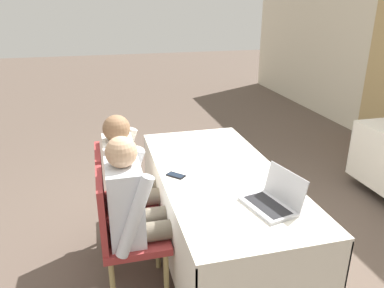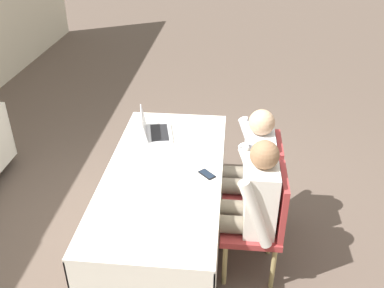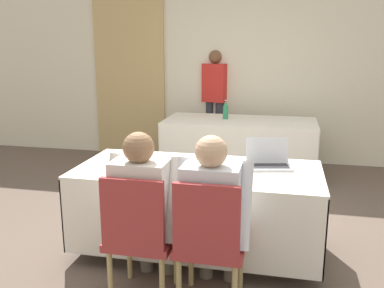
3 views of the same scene
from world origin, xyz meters
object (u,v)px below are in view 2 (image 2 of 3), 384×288
person_white_shirt (248,166)px  cell_phone (207,174)px  chair_near_left (262,220)px  person_checkered_shirt (249,202)px  laptop (155,130)px  chair_near_right (259,183)px

person_white_shirt → cell_phone: bearing=-51.1°
chair_near_left → person_checkered_shirt: size_ratio=0.77×
chair_near_left → person_checkered_shirt: person_checkered_shirt is taller
laptop → person_checkered_shirt: person_checkered_shirt is taller
chair_near_right → cell_phone: bearing=-58.7°
laptop → cell_phone: laptop is taller
chair_near_right → person_white_shirt: bearing=-90.0°
cell_phone → chair_near_left: size_ratio=0.16×
chair_near_left → laptop: bearing=-130.4°
cell_phone → person_checkered_shirt: bearing=-76.8°
chair_near_left → person_white_shirt: 0.50m
laptop → cell_phone: 0.76m
chair_near_right → person_checkered_shirt: 0.50m
cell_phone → person_white_shirt: size_ratio=0.13×
cell_phone → person_white_shirt: (0.25, -0.32, -0.08)m
chair_near_left → chair_near_right: bearing=-180.0°
person_checkered_shirt → cell_phone: bearing=-123.2°
chair_near_right → laptop: bearing=-109.0°
chair_near_left → person_white_shirt: bearing=-167.5°
chair_near_left → person_white_shirt: person_white_shirt is taller
chair_near_left → chair_near_right: size_ratio=1.00×
person_white_shirt → chair_near_right: bearing=90.0°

